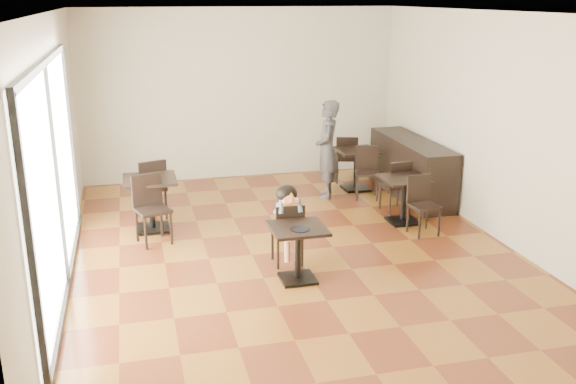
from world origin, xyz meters
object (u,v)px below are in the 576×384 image
object	(u,v)px
cafe_table_left	(151,204)
cafe_table_back	(356,170)
cafe_table_mid	(404,200)
child_chair	(287,233)
chair_left_b	(153,210)
chair_back_a	(346,158)
adult_patron	(327,150)
child	(287,225)
chair_mid_a	(395,185)
chair_left_a	(149,189)
chair_back_b	(367,173)
chair_mid_b	(424,206)
child_table	(298,254)

from	to	relation	value
cafe_table_left	cafe_table_back	xyz separation A→B (m)	(3.70, 1.26, -0.03)
cafe_table_mid	child_chair	bearing A→B (deg)	-152.61
chair_left_b	chair_back_a	world-z (taller)	chair_left_b
cafe_table_mid	cafe_table_left	distance (m)	3.86
child_chair	chair_left_b	size ratio (longest dim) A/B	0.87
adult_patron	chair_back_a	size ratio (longest dim) A/B	1.90
child	chair_left_b	bearing A→B (deg)	145.16
child	cafe_table_left	size ratio (longest dim) A/B	1.31
chair_mid_a	chair_left_a	xyz separation A→B (m)	(-3.89, 0.60, 0.05)
adult_patron	chair_back_b	xyz separation A→B (m)	(0.65, -0.25, -0.40)
child_chair	cafe_table_back	bearing A→B (deg)	-124.36
cafe_table_back	chair_mid_a	distance (m)	1.33
adult_patron	cafe_table_mid	bearing A→B (deg)	42.63
adult_patron	chair_mid_b	size ratio (longest dim) A/B	1.96
cafe_table_mid	chair_mid_b	world-z (taller)	chair_mid_b
cafe_table_left	child	bearing A→B (deg)	-45.71
child_table	cafe_table_left	bearing A→B (deg)	126.44
chair_back_a	chair_back_b	size ratio (longest dim) A/B	1.00
child_chair	chair_left_a	world-z (taller)	chair_left_a
chair_left_a	cafe_table_mid	bearing A→B (deg)	145.40
cafe_table_left	chair_left_b	distance (m)	0.56
child_chair	chair_back_a	xyz separation A→B (m)	(2.03, 3.52, 0.02)
child	cafe_table_left	world-z (taller)	child
child_chair	chair_mid_b	size ratio (longest dim) A/B	0.98
chair_back_a	cafe_table_mid	bearing A→B (deg)	109.30
child_chair	chair_mid_b	distance (m)	2.29
child_chair	chair_back_b	world-z (taller)	chair_back_b
child	chair_left_a	size ratio (longest dim) A/B	1.09
chair_left_a	chair_mid_b	bearing A→B (deg)	138.59
chair_mid_a	chair_mid_b	distance (m)	1.10
chair_back_a	child	bearing A→B (deg)	76.75
cafe_table_left	chair_left_a	xyz separation A→B (m)	(-0.00, 0.55, 0.08)
cafe_table_back	chair_mid_b	distance (m)	2.42
child_chair	chair_left_a	size ratio (longest dim) A/B	0.87
cafe_table_back	chair_back_a	size ratio (longest dim) A/B	0.83
adult_patron	chair_left_a	size ratio (longest dim) A/B	1.74
chair_mid_a	chair_mid_b	size ratio (longest dim) A/B	1.00
chair_back_a	chair_mid_b	bearing A→B (deg)	110.35
chair_mid_b	chair_left_a	xyz separation A→B (m)	(-3.89, 1.70, 0.05)
cafe_table_back	chair_mid_a	xyz separation A→B (m)	(0.19, -1.31, 0.06)
adult_patron	chair_left_b	bearing A→B (deg)	-46.99
cafe_table_back	chair_mid_a	world-z (taller)	chair_mid_a
cafe_table_back	chair_mid_a	size ratio (longest dim) A/B	0.85
cafe_table_mid	chair_back_a	bearing A→B (deg)	92.57
chair_left_b	chair_back_a	size ratio (longest dim) A/B	1.09
chair_left_a	chair_back_a	world-z (taller)	chair_left_a
cafe_table_mid	chair_left_b	world-z (taller)	chair_left_b
child_table	cafe_table_back	distance (m)	4.06
adult_patron	cafe_table_back	bearing A→B (deg)	131.51
child	cafe_table_mid	xyz separation A→B (m)	(2.14, 1.11, -0.17)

